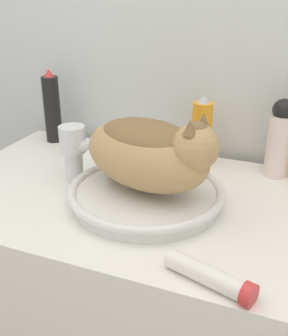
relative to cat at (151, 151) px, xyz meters
The scene contains 9 objects.
wall_back 0.44m from the cat, 87.46° to the left, with size 8.00×0.05×2.40m.
vanity_counter 0.55m from the cat, 62.12° to the left, with size 1.08×0.58×0.85m.
sink_basin 0.11m from the cat, behind, with size 0.35×0.35×0.04m.
cat is the anchor object (origin of this frame).
faucet 0.21m from the cat, 169.98° to the left, with size 0.15×0.06×0.15m.
hairspray_can_black 0.50m from the cat, 148.10° to the left, with size 0.05×0.05×0.22m.
spray_bottle_trigger 0.27m from the cat, 80.56° to the left, with size 0.05×0.05×0.19m.
lotion_bottle_white 0.36m from the cat, 47.23° to the left, with size 0.06×0.06×0.20m.
cream_tube 0.31m from the cat, 48.77° to the right, with size 0.16×0.08×0.04m.
Camera 1 is at (0.28, -0.51, 1.31)m, focal length 45.00 mm.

